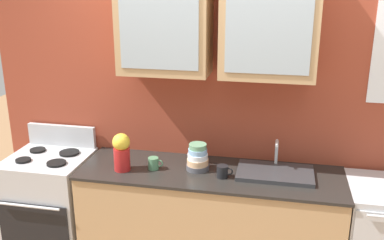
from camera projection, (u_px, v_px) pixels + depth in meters
The scene contains 8 objects.
back_wall_unit at pixel (218, 89), 3.31m from camera, with size 3.61×0.42×2.53m.
counter at pixel (209, 227), 3.35m from camera, with size 1.93×0.60×0.92m.
stove_range at pixel (53, 209), 3.60m from camera, with size 0.62×0.61×1.10m.
sink_faucet at pixel (275, 172), 3.16m from camera, with size 0.54×0.34×0.22m.
bowl_stack at pixel (198, 158), 3.22m from camera, with size 0.17×0.17×0.20m.
vase at pixel (122, 151), 3.19m from camera, with size 0.13×0.13×0.28m.
cup_near_sink at pixel (223, 171), 3.11m from camera, with size 0.12×0.08×0.09m.
cup_near_bowls at pixel (154, 163), 3.24m from camera, with size 0.11×0.08×0.09m.
Camera 1 is at (0.47, -2.90, 2.28)m, focal length 41.19 mm.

